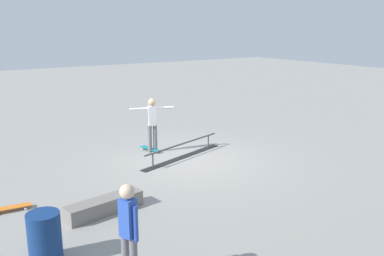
{
  "coord_description": "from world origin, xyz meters",
  "views": [
    {
      "loc": [
        6.37,
        9.65,
        3.8
      ],
      "look_at": [
        0.04,
        0.15,
        1.0
      ],
      "focal_mm": 38.95,
      "sensor_mm": 36.0,
      "label": 1
    }
  ],
  "objects_px": {
    "grind_rail": "(183,151)",
    "skateboard_main": "(150,149)",
    "skater_main": "(152,121)",
    "skate_ledge": "(104,206)",
    "loose_skateboard_orange": "(11,208)",
    "trash_bin": "(45,237)",
    "bystander_blue_shirt": "(129,230)"
  },
  "relations": [
    {
      "from": "trash_bin",
      "to": "skate_ledge",
      "type": "bearing_deg",
      "value": -141.83
    },
    {
      "from": "skateboard_main",
      "to": "loose_skateboard_orange",
      "type": "xyz_separation_m",
      "value": [
        4.5,
        2.23,
        0.0
      ]
    },
    {
      "from": "grind_rail",
      "to": "skate_ledge",
      "type": "xyz_separation_m",
      "value": [
        3.4,
        2.31,
        -0.03
      ]
    },
    {
      "from": "grind_rail",
      "to": "trash_bin",
      "type": "bearing_deg",
      "value": 18.65
    },
    {
      "from": "skater_main",
      "to": "skateboard_main",
      "type": "distance_m",
      "value": 0.91
    },
    {
      "from": "grind_rail",
      "to": "skater_main",
      "type": "bearing_deg",
      "value": -80.51
    },
    {
      "from": "skater_main",
      "to": "skateboard_main",
      "type": "xyz_separation_m",
      "value": [
        0.02,
        -0.14,
        -0.9
      ]
    },
    {
      "from": "skateboard_main",
      "to": "bystander_blue_shirt",
      "type": "bearing_deg",
      "value": 138.1
    },
    {
      "from": "grind_rail",
      "to": "loose_skateboard_orange",
      "type": "xyz_separation_m",
      "value": [
        5.0,
        1.11,
        -0.12
      ]
    },
    {
      "from": "skate_ledge",
      "to": "bystander_blue_shirt",
      "type": "bearing_deg",
      "value": 76.08
    },
    {
      "from": "trash_bin",
      "to": "skater_main",
      "type": "bearing_deg",
      "value": -134.73
    },
    {
      "from": "skate_ledge",
      "to": "loose_skateboard_orange",
      "type": "height_order",
      "value": "skate_ledge"
    },
    {
      "from": "skateboard_main",
      "to": "trash_bin",
      "type": "relative_size",
      "value": 0.96
    },
    {
      "from": "skater_main",
      "to": "loose_skateboard_orange",
      "type": "height_order",
      "value": "skater_main"
    },
    {
      "from": "grind_rail",
      "to": "skateboard_main",
      "type": "distance_m",
      "value": 1.23
    },
    {
      "from": "skate_ledge",
      "to": "trash_bin",
      "type": "relative_size",
      "value": 1.97
    },
    {
      "from": "loose_skateboard_orange",
      "to": "trash_bin",
      "type": "xyz_separation_m",
      "value": [
        -0.1,
        2.38,
        0.35
      ]
    },
    {
      "from": "grind_rail",
      "to": "skateboard_main",
      "type": "height_order",
      "value": "grind_rail"
    },
    {
      "from": "loose_skateboard_orange",
      "to": "trash_bin",
      "type": "height_order",
      "value": "trash_bin"
    },
    {
      "from": "bystander_blue_shirt",
      "to": "trash_bin",
      "type": "xyz_separation_m",
      "value": [
        0.87,
        -1.4,
        -0.49
      ]
    },
    {
      "from": "grind_rail",
      "to": "loose_skateboard_orange",
      "type": "relative_size",
      "value": 3.96
    },
    {
      "from": "skater_main",
      "to": "grind_rail",
      "type": "bearing_deg",
      "value": 134.08
    },
    {
      "from": "trash_bin",
      "to": "grind_rail",
      "type": "bearing_deg",
      "value": -144.55
    },
    {
      "from": "skater_main",
      "to": "bystander_blue_shirt",
      "type": "height_order",
      "value": "skater_main"
    },
    {
      "from": "skateboard_main",
      "to": "loose_skateboard_orange",
      "type": "relative_size",
      "value": 1.01
    },
    {
      "from": "skate_ledge",
      "to": "skater_main",
      "type": "distance_m",
      "value": 4.46
    },
    {
      "from": "skate_ledge",
      "to": "skater_main",
      "type": "bearing_deg",
      "value": -131.63
    },
    {
      "from": "skate_ledge",
      "to": "trash_bin",
      "type": "bearing_deg",
      "value": 38.17
    },
    {
      "from": "grind_rail",
      "to": "skate_ledge",
      "type": "relative_size",
      "value": 1.92
    },
    {
      "from": "skate_ledge",
      "to": "skater_main",
      "type": "xyz_separation_m",
      "value": [
        -2.92,
        -3.28,
        0.81
      ]
    },
    {
      "from": "skate_ledge",
      "to": "bystander_blue_shirt",
      "type": "height_order",
      "value": "bystander_blue_shirt"
    },
    {
      "from": "grind_rail",
      "to": "bystander_blue_shirt",
      "type": "relative_size",
      "value": 1.99
    }
  ]
}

